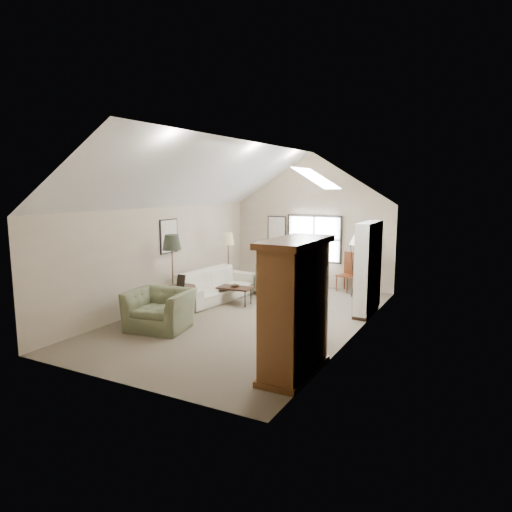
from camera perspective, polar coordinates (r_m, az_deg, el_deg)
The scene contains 18 objects.
room_shell at distance 10.19m, azimuth -1.07°, elevation 9.79°, with size 5.01×8.01×4.00m.
window at distance 13.84m, azimuth 7.28°, elevation 2.17°, with size 1.72×0.08×1.42m, color black.
skylight at distance 10.47m, azimuth 7.71°, elevation 9.76°, with size 0.80×1.20×0.52m, color white, non-canonical shape.
wall_art at distance 12.88m, azimuth -4.20°, elevation 2.96°, with size 1.97×3.71×0.88m.
armoire at distance 7.33m, azimuth 4.88°, elevation -6.50°, with size 0.60×1.50×2.20m, color brown.
tv_alcove at distance 10.99m, azimuth 13.85°, elevation -1.31°, with size 0.32×1.30×2.10m, color white.
media_console at distance 11.17m, azimuth 13.59°, elevation -5.60°, with size 0.34×1.18×0.60m, color #382316.
tv_panel at distance 11.04m, azimuth 13.70°, elevation -2.48°, with size 0.05×0.90×0.55m, color black.
sofa at distance 12.29m, azimuth -5.17°, elevation -3.61°, with size 2.73×1.07×0.80m, color white.
armchair_near at distance 9.99m, azimuth -11.92°, elevation -6.58°, with size 1.27×1.11×0.83m, color #6B714F.
armchair_far at distance 13.00m, azimuth 2.28°, elevation -2.59°, with size 1.00×1.03×0.93m, color brown.
coffee_table at distance 11.81m, azimuth -2.64°, elevation -4.96°, with size 0.88×0.49×0.45m, color #321F14.
bowl at distance 11.75m, azimuth -2.64°, elevation -3.77°, with size 0.21×0.21×0.05m, color #3E2A19.
side_table at distance 10.97m, azimuth -9.29°, elevation -5.50°, with size 0.68×0.68×0.68m, color #361D16.
side_chair at distance 13.38m, azimuth 11.21°, elevation -1.98°, with size 0.44×0.44×1.13m, color maroon.
tripod_lamp at distance 12.44m, azimuth 12.79°, elevation -1.04°, with size 0.55×0.55×1.90m, color white, non-canonical shape.
dark_lamp at distance 11.24m, azimuth -10.38°, elevation -2.01°, with size 0.46×0.46×1.91m, color #242A1D, non-canonical shape.
tan_lamp at distance 13.36m, azimuth -3.47°, elevation -0.59°, with size 0.34×0.34×1.71m, color tan, non-canonical shape.
Camera 1 is at (4.92, -8.92, 3.03)m, focal length 32.00 mm.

